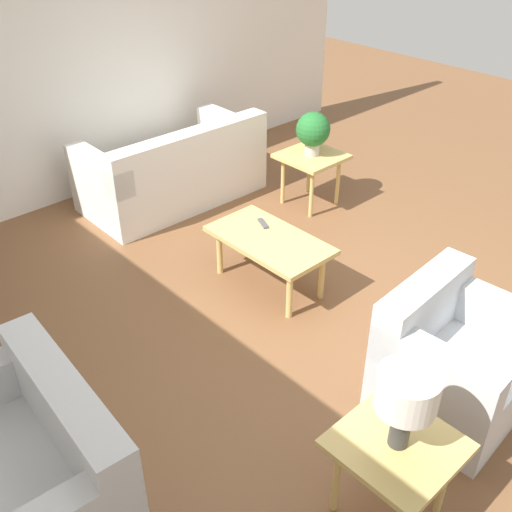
{
  "coord_description": "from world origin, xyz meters",
  "views": [
    {
      "loc": [
        -2.44,
        2.72,
        2.93
      ],
      "look_at": [
        0.23,
        0.24,
        0.55
      ],
      "focal_mm": 42.0,
      "sensor_mm": 36.0,
      "label": 1
    }
  ],
  "objects_px": {
    "side_table_lamp": "(395,453)",
    "table_lamp": "(407,396)",
    "sofa": "(175,172)",
    "side_table_plant": "(311,162)",
    "loveseat": "(31,474)",
    "coffee_table": "(269,244)",
    "potted_plant": "(313,131)",
    "armchair": "(450,361)"
  },
  "relations": [
    {
      "from": "armchair",
      "to": "loveseat",
      "type": "height_order",
      "value": "same"
    },
    {
      "from": "sofa",
      "to": "loveseat",
      "type": "bearing_deg",
      "value": 42.88
    },
    {
      "from": "side_table_plant",
      "to": "potted_plant",
      "type": "height_order",
      "value": "potted_plant"
    },
    {
      "from": "armchair",
      "to": "side_table_lamp",
      "type": "relative_size",
      "value": 1.57
    },
    {
      "from": "armchair",
      "to": "potted_plant",
      "type": "distance_m",
      "value": 2.84
    },
    {
      "from": "side_table_plant",
      "to": "side_table_lamp",
      "type": "relative_size",
      "value": 1.0
    },
    {
      "from": "side_table_plant",
      "to": "table_lamp",
      "type": "xyz_separation_m",
      "value": [
        -2.68,
        2.29,
        0.4
      ]
    },
    {
      "from": "table_lamp",
      "to": "armchair",
      "type": "bearing_deg",
      "value": -75.73
    },
    {
      "from": "coffee_table",
      "to": "sofa",
      "type": "bearing_deg",
      "value": -11.11
    },
    {
      "from": "sofa",
      "to": "armchair",
      "type": "xyz_separation_m",
      "value": [
        -3.44,
        0.41,
        0.02
      ]
    },
    {
      "from": "side_table_lamp",
      "to": "table_lamp",
      "type": "distance_m",
      "value": 0.4
    },
    {
      "from": "coffee_table",
      "to": "side_table_plant",
      "type": "height_order",
      "value": "side_table_plant"
    },
    {
      "from": "armchair",
      "to": "sofa",
      "type": "bearing_deg",
      "value": 79.93
    },
    {
      "from": "armchair",
      "to": "coffee_table",
      "type": "distance_m",
      "value": 1.7
    },
    {
      "from": "side_table_plant",
      "to": "table_lamp",
      "type": "relative_size",
      "value": 1.27
    },
    {
      "from": "side_table_lamp",
      "to": "coffee_table",
      "type": "bearing_deg",
      "value": -27.08
    },
    {
      "from": "sofa",
      "to": "table_lamp",
      "type": "height_order",
      "value": "table_lamp"
    },
    {
      "from": "potted_plant",
      "to": "table_lamp",
      "type": "distance_m",
      "value": 3.53
    },
    {
      "from": "armchair",
      "to": "side_table_lamp",
      "type": "bearing_deg",
      "value": -169.07
    },
    {
      "from": "armchair",
      "to": "table_lamp",
      "type": "height_order",
      "value": "table_lamp"
    },
    {
      "from": "loveseat",
      "to": "coffee_table",
      "type": "xyz_separation_m",
      "value": [
        0.69,
        -2.36,
        0.07
      ]
    },
    {
      "from": "coffee_table",
      "to": "table_lamp",
      "type": "height_order",
      "value": "table_lamp"
    },
    {
      "from": "side_table_plant",
      "to": "potted_plant",
      "type": "bearing_deg",
      "value": -90.0
    },
    {
      "from": "coffee_table",
      "to": "side_table_plant",
      "type": "distance_m",
      "value": 1.5
    },
    {
      "from": "sofa",
      "to": "potted_plant",
      "type": "relative_size",
      "value": 4.22
    },
    {
      "from": "armchair",
      "to": "table_lamp",
      "type": "bearing_deg",
      "value": -169.07
    },
    {
      "from": "sofa",
      "to": "side_table_plant",
      "type": "xyz_separation_m",
      "value": [
        -1.0,
        -0.96,
        0.15
      ]
    },
    {
      "from": "table_lamp",
      "to": "sofa",
      "type": "bearing_deg",
      "value": -19.9
    },
    {
      "from": "side_table_lamp",
      "to": "table_lamp",
      "type": "height_order",
      "value": "table_lamp"
    },
    {
      "from": "loveseat",
      "to": "potted_plant",
      "type": "relative_size",
      "value": 2.93
    },
    {
      "from": "coffee_table",
      "to": "table_lamp",
      "type": "bearing_deg",
      "value": 152.92
    },
    {
      "from": "sofa",
      "to": "side_table_plant",
      "type": "height_order",
      "value": "sofa"
    },
    {
      "from": "armchair",
      "to": "coffee_table",
      "type": "bearing_deg",
      "value": 84.51
    },
    {
      "from": "table_lamp",
      "to": "loveseat",
      "type": "bearing_deg",
      "value": 47.73
    },
    {
      "from": "coffee_table",
      "to": "side_table_plant",
      "type": "bearing_deg",
      "value": -60.11
    },
    {
      "from": "loveseat",
      "to": "coffee_table",
      "type": "distance_m",
      "value": 2.46
    },
    {
      "from": "coffee_table",
      "to": "table_lamp",
      "type": "distance_m",
      "value": 2.22
    },
    {
      "from": "sofa",
      "to": "armchair",
      "type": "relative_size",
      "value": 2.0
    },
    {
      "from": "sofa",
      "to": "loveseat",
      "type": "relative_size",
      "value": 1.44
    },
    {
      "from": "side_table_lamp",
      "to": "sofa",
      "type": "bearing_deg",
      "value": -19.9
    },
    {
      "from": "potted_plant",
      "to": "coffee_table",
      "type": "bearing_deg",
      "value": 119.89
    },
    {
      "from": "sofa",
      "to": "side_table_plant",
      "type": "bearing_deg",
      "value": 134.73
    }
  ]
}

